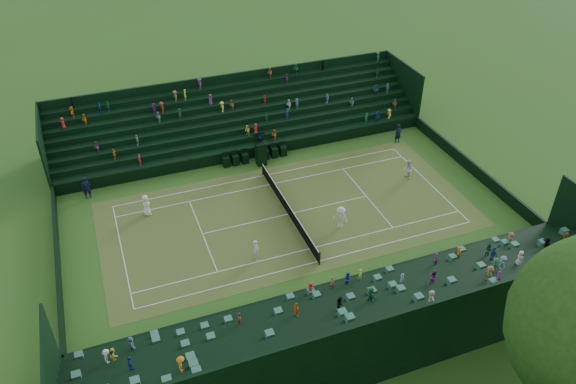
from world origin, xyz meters
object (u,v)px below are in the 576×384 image
(player_far_east, at_px, (341,217))
(player_near_west, at_px, (146,205))
(tennis_net, at_px, (288,209))
(player_near_east, at_px, (256,250))
(umpire_chair, at_px, (261,150))
(player_far_west, at_px, (408,170))

(player_far_east, bearing_deg, player_near_west, -156.65)
(tennis_net, distance_m, player_near_east, 5.33)
(tennis_net, bearing_deg, umpire_chair, 177.22)
(player_near_east, height_order, player_far_west, player_far_west)
(tennis_net, height_order, umpire_chair, umpire_chair)
(umpire_chair, relative_size, player_far_east, 1.81)
(player_far_west, height_order, player_far_east, player_far_east)
(tennis_net, distance_m, player_far_west, 10.62)
(tennis_net, relative_size, umpire_chair, 3.77)
(player_near_east, bearing_deg, player_near_west, 35.00)
(player_near_west, xyz_separation_m, player_far_east, (6.30, 12.52, 0.02))
(player_near_east, xyz_separation_m, player_far_west, (-4.87, 14.25, 0.04))
(player_near_west, relative_size, player_far_west, 0.99)
(umpire_chair, bearing_deg, player_far_east, 14.57)
(player_far_west, bearing_deg, player_far_east, -44.49)
(player_far_west, bearing_deg, tennis_net, -64.82)
(umpire_chair, distance_m, player_far_east, 10.26)
(player_near_west, height_order, player_far_east, player_far_east)
(tennis_net, relative_size, player_near_west, 6.97)
(player_far_east, bearing_deg, umpire_chair, 154.64)
(umpire_chair, height_order, player_near_west, umpire_chair)
(tennis_net, xyz_separation_m, umpire_chair, (-7.25, 0.35, 0.80))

